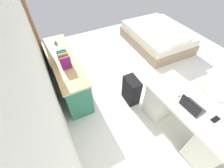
{
  "coord_description": "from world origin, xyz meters",
  "views": [
    {
      "loc": [
        -1.9,
        1.92,
        2.57
      ],
      "look_at": [
        -0.26,
        1.09,
        0.6
      ],
      "focal_mm": 24.56,
      "sensor_mm": 36.0,
      "label": 1
    }
  ],
  "objects_px": {
    "office_chair": "(219,93)",
    "suitcase_black": "(131,90)",
    "laptop": "(191,106)",
    "cell_phone_near_laptop": "(215,119)",
    "bed": "(157,37)",
    "credenza": "(67,74)",
    "desk": "(185,118)",
    "figurine_small": "(55,42)",
    "computer_mouse": "(178,94)"
  },
  "relations": [
    {
      "from": "desk",
      "to": "computer_mouse",
      "type": "relative_size",
      "value": 14.79
    },
    {
      "from": "desk",
      "to": "laptop",
      "type": "distance_m",
      "value": 0.41
    },
    {
      "from": "computer_mouse",
      "to": "figurine_small",
      "type": "relative_size",
      "value": 0.91
    },
    {
      "from": "desk",
      "to": "office_chair",
      "type": "distance_m",
      "value": 0.91
    },
    {
      "from": "laptop",
      "to": "computer_mouse",
      "type": "height_order",
      "value": "laptop"
    },
    {
      "from": "computer_mouse",
      "to": "cell_phone_near_laptop",
      "type": "xyz_separation_m",
      "value": [
        -0.55,
        -0.14,
        -0.01
      ]
    },
    {
      "from": "office_chair",
      "to": "suitcase_black",
      "type": "relative_size",
      "value": 1.64
    },
    {
      "from": "laptop",
      "to": "cell_phone_near_laptop",
      "type": "height_order",
      "value": "laptop"
    },
    {
      "from": "computer_mouse",
      "to": "figurine_small",
      "type": "distance_m",
      "value": 2.57
    },
    {
      "from": "laptop",
      "to": "computer_mouse",
      "type": "xyz_separation_m",
      "value": [
        0.26,
        -0.02,
        -0.03
      ]
    },
    {
      "from": "laptop",
      "to": "cell_phone_near_laptop",
      "type": "bearing_deg",
      "value": -149.63
    },
    {
      "from": "cell_phone_near_laptop",
      "to": "figurine_small",
      "type": "relative_size",
      "value": 1.24
    },
    {
      "from": "credenza",
      "to": "laptop",
      "type": "bearing_deg",
      "value": -145.07
    },
    {
      "from": "bed",
      "to": "cell_phone_near_laptop",
      "type": "distance_m",
      "value": 3.02
    },
    {
      "from": "cell_phone_near_laptop",
      "to": "office_chair",
      "type": "bearing_deg",
      "value": -66.99
    },
    {
      "from": "desk",
      "to": "suitcase_black",
      "type": "xyz_separation_m",
      "value": [
        0.97,
        0.41,
        -0.1
      ]
    },
    {
      "from": "office_chair",
      "to": "credenza",
      "type": "distance_m",
      "value": 2.93
    },
    {
      "from": "suitcase_black",
      "to": "figurine_small",
      "type": "bearing_deg",
      "value": 35.6
    },
    {
      "from": "office_chair",
      "to": "credenza",
      "type": "height_order",
      "value": "office_chair"
    },
    {
      "from": "figurine_small",
      "to": "suitcase_black",
      "type": "bearing_deg",
      "value": -145.71
    },
    {
      "from": "desk",
      "to": "office_chair",
      "type": "bearing_deg",
      "value": -84.06
    },
    {
      "from": "office_chair",
      "to": "suitcase_black",
      "type": "bearing_deg",
      "value": 56.31
    },
    {
      "from": "desk",
      "to": "credenza",
      "type": "distance_m",
      "value": 2.36
    },
    {
      "from": "figurine_small",
      "to": "computer_mouse",
      "type": "bearing_deg",
      "value": -148.2
    },
    {
      "from": "suitcase_black",
      "to": "computer_mouse",
      "type": "xyz_separation_m",
      "value": [
        -0.72,
        -0.35,
        0.46
      ]
    },
    {
      "from": "bed",
      "to": "suitcase_black",
      "type": "relative_size",
      "value": 3.38
    },
    {
      "from": "laptop",
      "to": "cell_phone_near_laptop",
      "type": "xyz_separation_m",
      "value": [
        -0.29,
        -0.17,
        -0.04
      ]
    },
    {
      "from": "bed",
      "to": "suitcase_black",
      "type": "distance_m",
      "value": 2.27
    },
    {
      "from": "suitcase_black",
      "to": "office_chair",
      "type": "bearing_deg",
      "value": -122.38
    },
    {
      "from": "bed",
      "to": "figurine_small",
      "type": "bearing_deg",
      "value": 89.21
    },
    {
      "from": "bed",
      "to": "laptop",
      "type": "distance_m",
      "value": 2.85
    },
    {
      "from": "cell_phone_near_laptop",
      "to": "suitcase_black",
      "type": "bearing_deg",
      "value": 19.02
    },
    {
      "from": "suitcase_black",
      "to": "cell_phone_near_laptop",
      "type": "xyz_separation_m",
      "value": [
        -1.26,
        -0.5,
        0.45
      ]
    },
    {
      "from": "office_chair",
      "to": "computer_mouse",
      "type": "xyz_separation_m",
      "value": [
        0.16,
        0.96,
        0.33
      ]
    },
    {
      "from": "computer_mouse",
      "to": "cell_phone_near_laptop",
      "type": "distance_m",
      "value": 0.57
    },
    {
      "from": "cell_phone_near_laptop",
      "to": "computer_mouse",
      "type": "bearing_deg",
      "value": 12.18
    },
    {
      "from": "suitcase_black",
      "to": "laptop",
      "type": "distance_m",
      "value": 1.15
    },
    {
      "from": "bed",
      "to": "figurine_small",
      "type": "distance_m",
      "value": 2.83
    },
    {
      "from": "office_chair",
      "to": "computer_mouse",
      "type": "relative_size",
      "value": 9.4
    },
    {
      "from": "suitcase_black",
      "to": "computer_mouse",
      "type": "height_order",
      "value": "computer_mouse"
    },
    {
      "from": "desk",
      "to": "laptop",
      "type": "xyz_separation_m",
      "value": [
        -0.01,
        0.08,
        0.4
      ]
    },
    {
      "from": "computer_mouse",
      "to": "figurine_small",
      "type": "xyz_separation_m",
      "value": [
        2.18,
        1.35,
        0.1
      ]
    },
    {
      "from": "bed",
      "to": "credenza",
      "type": "bearing_deg",
      "value": 100.39
    },
    {
      "from": "desk",
      "to": "bed",
      "type": "distance_m",
      "value": 2.75
    },
    {
      "from": "desk",
      "to": "bed",
      "type": "xyz_separation_m",
      "value": [
        2.39,
        -1.35,
        -0.14
      ]
    },
    {
      "from": "cell_phone_near_laptop",
      "to": "credenza",
      "type": "bearing_deg",
      "value": 31.95
    },
    {
      "from": "figurine_small",
      "to": "bed",
      "type": "bearing_deg",
      "value": -90.79
    },
    {
      "from": "credenza",
      "to": "suitcase_black",
      "type": "distance_m",
      "value": 1.36
    },
    {
      "from": "suitcase_black",
      "to": "cell_phone_near_laptop",
      "type": "height_order",
      "value": "cell_phone_near_laptop"
    },
    {
      "from": "credenza",
      "to": "computer_mouse",
      "type": "distance_m",
      "value": 2.15
    }
  ]
}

